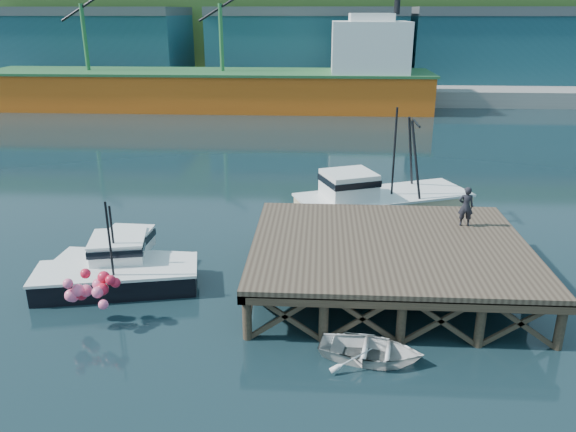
# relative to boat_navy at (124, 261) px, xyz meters

# --- Properties ---
(ground) EXTENTS (300.00, 300.00, 0.00)m
(ground) POSITION_rel_boat_navy_xyz_m (6.61, -0.28, -0.75)
(ground) COLOR black
(ground) RESTS_ON ground
(wharf) EXTENTS (12.00, 10.00, 2.62)m
(wharf) POSITION_rel_boat_navy_xyz_m (12.11, -0.47, 1.19)
(wharf) COLOR brown
(wharf) RESTS_ON ground
(far_quay) EXTENTS (160.00, 40.00, 2.00)m
(far_quay) POSITION_rel_boat_navy_xyz_m (6.61, 69.72, 0.25)
(far_quay) COLOR gray
(far_quay) RESTS_ON ground
(warehouse_left) EXTENTS (32.00, 16.00, 9.00)m
(warehouse_left) POSITION_rel_boat_navy_xyz_m (-28.39, 64.72, 5.75)
(warehouse_left) COLOR #1B485A
(warehouse_left) RESTS_ON far_quay
(warehouse_mid) EXTENTS (28.00, 16.00, 9.00)m
(warehouse_mid) POSITION_rel_boat_navy_xyz_m (6.61, 64.72, 5.75)
(warehouse_mid) COLOR #1B485A
(warehouse_mid) RESTS_ON far_quay
(warehouse_right) EXTENTS (30.00, 16.00, 9.00)m
(warehouse_right) POSITION_rel_boat_navy_xyz_m (36.61, 64.72, 5.75)
(warehouse_right) COLOR #1B485A
(warehouse_right) RESTS_ON far_quay
(cargo_ship) EXTENTS (55.50, 10.00, 13.75)m
(cargo_ship) POSITION_rel_boat_navy_xyz_m (-1.86, 47.72, 2.56)
(cargo_ship) COLOR #E35C15
(cargo_ship) RESTS_ON ground
(hillside) EXTENTS (220.00, 50.00, 22.00)m
(hillside) POSITION_rel_boat_navy_xyz_m (6.61, 99.72, 10.25)
(hillside) COLOR #2D511E
(hillside) RESTS_ON ground
(boat_navy) EXTENTS (6.08, 3.32, 3.74)m
(boat_navy) POSITION_rel_boat_navy_xyz_m (0.00, 0.00, 0.00)
(boat_navy) COLOR black
(boat_navy) RESTS_ON ground
(boat_black) EXTENTS (7.40, 6.14, 4.34)m
(boat_black) POSITION_rel_boat_navy_xyz_m (0.09, -1.09, 0.04)
(boat_black) COLOR black
(boat_black) RESTS_ON ground
(trawler) EXTENTS (10.61, 7.03, 6.69)m
(trawler) POSITION_rel_boat_navy_xyz_m (12.47, 7.91, 0.63)
(trawler) COLOR beige
(trawler) RESTS_ON ground
(dinghy) EXTENTS (4.09, 3.25, 0.76)m
(dinghy) POSITION_rel_boat_navy_xyz_m (10.94, -6.08, -0.37)
(dinghy) COLOR silver
(dinghy) RESTS_ON ground
(dockworker) EXTENTS (0.73, 0.51, 1.90)m
(dockworker) POSITION_rel_boat_navy_xyz_m (15.83, 1.95, 2.32)
(dockworker) COLOR black
(dockworker) RESTS_ON wharf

